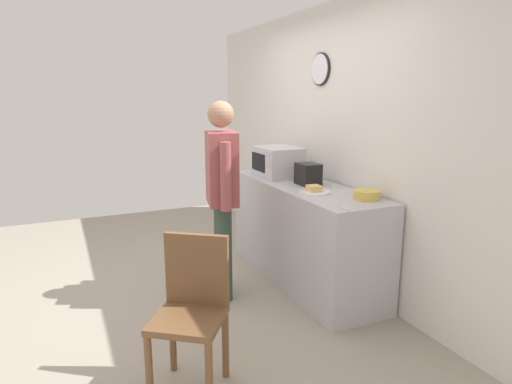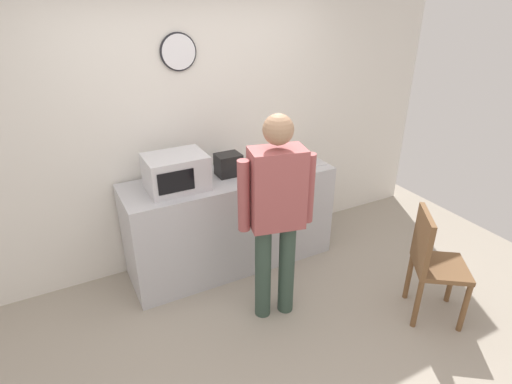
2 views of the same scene
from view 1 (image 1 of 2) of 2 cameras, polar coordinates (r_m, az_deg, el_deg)
The scene contains 11 objects.
ground_plane at distance 4.16m, azimuth -10.35°, elevation -12.81°, with size 6.00×6.00×0.00m, color #9E9384.
back_wall at distance 4.44m, azimuth 9.52°, elevation 6.37°, with size 5.40×0.13×2.60m.
kitchen_counter at distance 4.26m, azimuth 6.15°, elevation -5.25°, with size 1.96×0.62×0.94m, color #B7B7BC.
microwave at distance 4.54m, azimuth 2.81°, elevation 3.92°, with size 0.50×0.39×0.30m.
sandwich_plate at distance 3.81m, azimuth 7.48°, elevation 0.17°, with size 0.27×0.27×0.07m.
salad_bowl at distance 3.66m, azimuth 14.06°, elevation -0.32°, with size 0.21×0.21×0.07m, color gold.
toaster at distance 4.14m, azimuth 6.73°, elevation 2.31°, with size 0.22×0.18×0.20m, color black.
fork_utensil at distance 4.08m, azimuth 10.20°, elevation 0.66°, with size 0.17×0.02×0.01m, color silver.
spoon_utensil at distance 3.34m, azimuth 11.20°, elevation -1.99°, with size 0.17×0.02×0.01m, color silver.
person_standing at distance 3.78m, azimuth -4.41°, elevation 0.82°, with size 0.58×0.32×1.71m.
wooden_chair at distance 2.77m, azimuth -8.23°, elevation -14.28°, with size 0.56×0.56×0.94m.
Camera 1 is at (3.67, -0.86, 1.77)m, focal length 31.03 mm.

